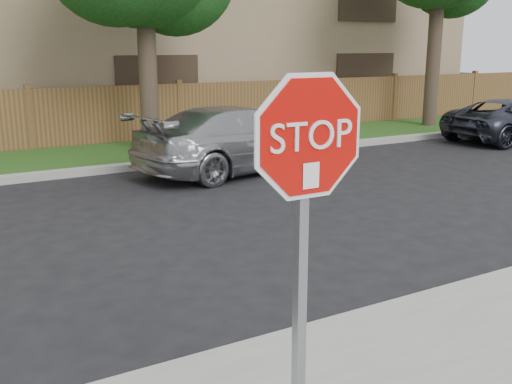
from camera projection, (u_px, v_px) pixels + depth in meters
ground at (268, 344)px, 5.46m from camera, size 90.00×90.00×0.00m
far_curb at (62, 174)px, 12.29m from camera, size 70.00×0.30×0.15m
grass_strip at (46, 161)px, 13.68m from camera, size 70.00×3.00×0.12m
fence at (30, 121)px, 14.84m from camera, size 70.00×0.12×1.60m
stop_sign at (306, 191)px, 3.47m from camera, size 1.01×0.13×2.55m
sedan_right at (241, 139)px, 12.76m from camera, size 5.08×2.75×1.40m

